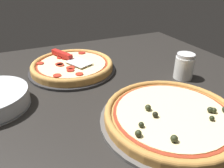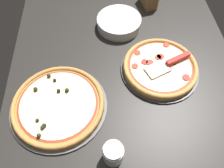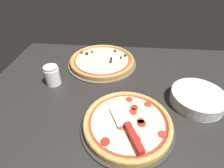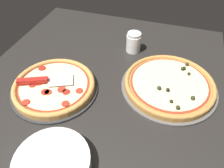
# 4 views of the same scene
# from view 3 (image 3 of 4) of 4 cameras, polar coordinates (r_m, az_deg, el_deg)

# --- Properties ---
(ground_plane) EXTENTS (1.47, 1.09, 0.04)m
(ground_plane) POSITION_cam_3_polar(r_m,az_deg,el_deg) (0.84, 6.06, -5.73)
(ground_plane) COLOR black
(pizza_pan_front) EXTENTS (0.37, 0.37, 0.01)m
(pizza_pan_front) POSITION_cam_3_polar(r_m,az_deg,el_deg) (0.71, 4.96, -13.48)
(pizza_pan_front) COLOR #2D2D30
(pizza_pan_front) RESTS_ON ground_plane
(pizza_front) EXTENTS (0.35, 0.35, 0.03)m
(pizza_front) POSITION_cam_3_polar(r_m,az_deg,el_deg) (0.70, 5.08, -12.37)
(pizza_front) COLOR #C68E47
(pizza_front) RESTS_ON pizza_pan_front
(pizza_pan_back) EXTENTS (0.41, 0.41, 0.01)m
(pizza_pan_back) POSITION_cam_3_polar(r_m,az_deg,el_deg) (1.08, -3.22, 6.79)
(pizza_pan_back) COLOR #565451
(pizza_pan_back) RESTS_ON ground_plane
(pizza_back) EXTENTS (0.39, 0.39, 0.04)m
(pizza_back) POSITION_cam_3_polar(r_m,az_deg,el_deg) (1.07, -3.26, 7.74)
(pizza_back) COLOR #B77F3D
(pizza_back) RESTS_ON pizza_pan_back
(serving_spatula) EXTENTS (0.14, 0.23, 0.02)m
(serving_spatula) POSITION_cam_3_polar(r_m,az_deg,el_deg) (0.64, 6.14, -15.05)
(serving_spatula) COLOR silver
(serving_spatula) RESTS_ON pizza_front
(plate_stack) EXTENTS (0.24, 0.24, 0.06)m
(plate_stack) POSITION_cam_3_polar(r_m,az_deg,el_deg) (0.87, 26.19, -4.37)
(plate_stack) COLOR silver
(plate_stack) RESTS_ON ground_plane
(parmesan_shaker) EXTENTS (0.08, 0.08, 0.10)m
(parmesan_shaker) POSITION_cam_3_polar(r_m,az_deg,el_deg) (0.94, -18.93, 2.69)
(parmesan_shaker) COLOR white
(parmesan_shaker) RESTS_ON ground_plane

